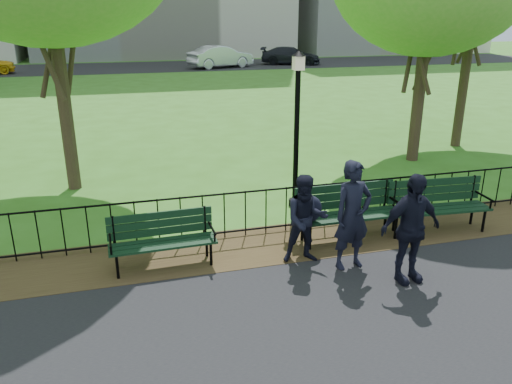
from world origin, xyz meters
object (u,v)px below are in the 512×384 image
object	(u,v)px
park_bench_right_a	(438,200)
sedan_silver	(221,57)
person_left	(353,215)
person_right	(411,229)
park_bench_main	(332,207)
person_mid	(306,219)
lamppost	(297,125)
sedan_dark	(291,56)
park_bench_left_a	(162,234)

from	to	relation	value
park_bench_right_a	sedan_silver	world-z (taller)	sedan_silver
person_left	person_right	world-z (taller)	person_left
sedan_silver	park_bench_main	bearing A→B (deg)	152.89
park_bench_main	person_mid	bearing A→B (deg)	-140.93
lamppost	person_right	xyz separation A→B (m)	(0.59, -3.53, -0.90)
person_mid	sedan_dark	distance (m)	34.88
person_mid	sedan_dark	size ratio (longest dim) A/B	0.31
sedan_silver	sedan_dark	xyz separation A→B (m)	(6.10, 1.05, -0.13)
park_bench_main	park_bench_right_a	xyz separation A→B (m)	(2.18, -0.02, -0.07)
park_bench_left_a	sedan_dark	bearing A→B (deg)	65.72
sedan_dark	park_bench_right_a	bearing A→B (deg)	-171.81
person_left	sedan_dark	xyz separation A→B (m)	(10.59, 33.39, -0.20)
park_bench_right_a	sedan_dark	bearing A→B (deg)	79.71
park_bench_main	park_bench_right_a	size ratio (longest dim) A/B	1.05
person_left	sedan_dark	world-z (taller)	person_left
park_bench_left_a	sedan_dark	size ratio (longest dim) A/B	0.36
park_bench_left_a	person_left	size ratio (longest dim) A/B	0.96
park_bench_left_a	park_bench_right_a	size ratio (longest dim) A/B	0.90
park_bench_main	person_mid	world-z (taller)	person_mid
lamppost	person_left	size ratio (longest dim) A/B	1.81
park_bench_left_a	park_bench_right_a	xyz separation A→B (m)	(5.22, 0.05, 0.06)
park_bench_right_a	sedan_silver	distance (m)	31.49
sedan_silver	park_bench_left_a	bearing A→B (deg)	147.56
park_bench_left_a	person_left	xyz separation A→B (m)	(2.97, -0.88, 0.36)
park_bench_right_a	person_right	bearing A→B (deg)	-131.24
lamppost	person_mid	size ratio (longest dim) A/B	2.17
park_bench_right_a	person_left	distance (m)	2.46
park_bench_right_a	person_left	size ratio (longest dim) A/B	1.07
person_right	person_mid	bearing A→B (deg)	137.51
person_right	sedan_silver	size ratio (longest dim) A/B	0.34
park_bench_right_a	person_left	xyz separation A→B (m)	(-2.25, -0.93, 0.30)
park_bench_right_a	lamppost	distance (m)	3.15
park_bench_main	person_mid	size ratio (longest dim) A/B	1.34
person_right	sedan_dark	xyz separation A→B (m)	(9.94, 34.04, -0.17)
park_bench_left_a	sedan_dark	distance (m)	35.22
person_left	sedan_silver	bearing A→B (deg)	74.38
person_left	sedan_silver	size ratio (longest dim) A/B	0.36
park_bench_right_a	sedan_dark	size ratio (longest dim) A/B	0.40
sedan_silver	sedan_dark	size ratio (longest dim) A/B	1.05
park_bench_right_a	lamppost	bearing A→B (deg)	142.44
person_left	person_mid	size ratio (longest dim) A/B	1.19
park_bench_main	sedan_silver	world-z (taller)	sedan_silver
park_bench_main	sedan_dark	size ratio (longest dim) A/B	0.42
person_mid	sedan_silver	bearing A→B (deg)	89.60
park_bench_left_a	park_bench_right_a	distance (m)	5.22
park_bench_left_a	sedan_dark	xyz separation A→B (m)	(13.56, 32.51, 0.15)
park_bench_left_a	person_mid	xyz separation A→B (m)	(2.32, -0.50, 0.21)
park_bench_main	person_mid	distance (m)	0.93
park_bench_main	park_bench_right_a	bearing A→B (deg)	-0.36
lamppost	person_left	bearing A→B (deg)	-91.27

